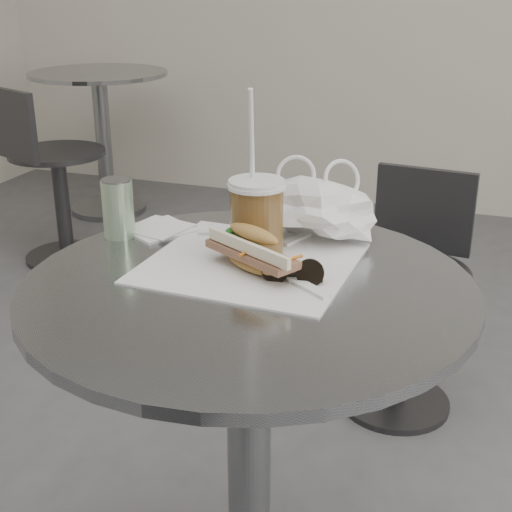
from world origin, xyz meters
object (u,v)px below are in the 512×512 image
(bg_table, at_px, (102,126))
(banh_mi, at_px, (253,250))
(bg_chair, at_px, (52,186))
(iced_coffee, at_px, (257,217))
(sunglasses, at_px, (293,273))
(chair_far, at_px, (405,306))
(cafe_table, at_px, (249,420))
(drink_can, at_px, (118,208))

(bg_table, distance_m, banh_mi, 2.70)
(bg_table, relative_size, bg_chair, 0.95)
(iced_coffee, bearing_deg, bg_table, 127.09)
(bg_table, height_order, iced_coffee, iced_coffee)
(banh_mi, bearing_deg, sunglasses, 12.27)
(chair_far, height_order, sunglasses, sunglasses)
(bg_chair, bearing_deg, banh_mi, -22.85)
(cafe_table, xyz_separation_m, iced_coffee, (-0.03, 0.12, 0.35))
(iced_coffee, xyz_separation_m, sunglasses, (0.10, -0.10, -0.06))
(chair_far, height_order, drink_can, drink_can)
(chair_far, height_order, banh_mi, banh_mi)
(bg_chair, height_order, drink_can, drink_can)
(cafe_table, distance_m, iced_coffee, 0.37)
(cafe_table, height_order, iced_coffee, iced_coffee)
(banh_mi, bearing_deg, bg_chair, 163.67)
(cafe_table, xyz_separation_m, bg_table, (-1.60, 2.20, -0.00))
(bg_chair, xyz_separation_m, banh_mi, (1.43, -1.45, 0.43))
(bg_table, relative_size, banh_mi, 3.07)
(banh_mi, bearing_deg, chair_far, 107.34)
(banh_mi, height_order, sunglasses, banh_mi)
(drink_can, bearing_deg, bg_chair, 129.63)
(bg_chair, bearing_deg, sunglasses, -21.78)
(sunglasses, bearing_deg, bg_chair, 129.85)
(bg_table, height_order, chair_far, bg_table)
(sunglasses, height_order, drink_can, drink_can)
(bg_chair, relative_size, iced_coffee, 2.58)
(bg_chair, relative_size, banh_mi, 3.24)
(bg_table, bearing_deg, drink_can, -58.16)
(iced_coffee, height_order, drink_can, iced_coffee)
(bg_table, xyz_separation_m, sunglasses, (1.67, -2.18, 0.29))
(drink_can, bearing_deg, chair_far, 58.00)
(banh_mi, bearing_deg, drink_can, -166.13)
(chair_far, xyz_separation_m, sunglasses, (-0.09, -0.87, 0.45))
(chair_far, bearing_deg, banh_mi, 84.93)
(cafe_table, relative_size, bg_table, 1.03)
(bg_table, relative_size, drink_can, 6.45)
(cafe_table, height_order, banh_mi, banh_mi)
(chair_far, bearing_deg, drink_can, 64.52)
(iced_coffee, relative_size, sunglasses, 2.85)
(bg_table, xyz_separation_m, bg_chair, (0.16, -0.71, -0.11))
(chair_far, xyz_separation_m, bg_chair, (-1.61, 0.60, 0.04))
(sunglasses, relative_size, drink_can, 0.93)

